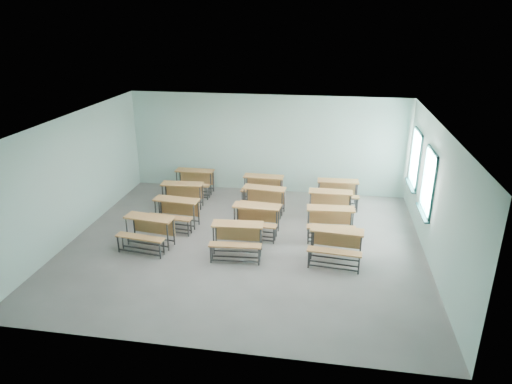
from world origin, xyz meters
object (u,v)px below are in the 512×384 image
desk_unit_r3c1 (263,185)px  desk_unit_r3c2 (338,189)px  desk_unit_r0c2 (336,241)px  desk_unit_r2c2 (330,201)px  desk_unit_r1c1 (256,216)px  desk_unit_r3c0 (194,178)px  desk_unit_r2c1 (263,197)px  desk_unit_r0c0 (148,228)px  desk_unit_r1c0 (175,209)px  desk_unit_r1c2 (331,218)px  desk_unit_r0c1 (237,235)px  desk_unit_r2c0 (182,192)px

desk_unit_r3c1 → desk_unit_r3c2: 2.33m
desk_unit_r0c2 → desk_unit_r2c2: bearing=99.1°
desk_unit_r1c1 → desk_unit_r3c0: size_ratio=1.03×
desk_unit_r1c1 → desk_unit_r2c1: bearing=92.6°
desk_unit_r0c0 → desk_unit_r1c0: 1.28m
desk_unit_r3c0 → desk_unit_r1c2: bearing=-28.6°
desk_unit_r0c1 → desk_unit_r2c1: bearing=80.0°
desk_unit_r2c1 → desk_unit_r3c1: bearing=104.3°
desk_unit_r1c0 → desk_unit_r3c1: same height
desk_unit_r3c1 → desk_unit_r1c2: bearing=-45.6°
desk_unit_r1c0 → desk_unit_r1c1: size_ratio=1.03×
desk_unit_r1c1 → desk_unit_r1c2: (1.97, 0.16, 0.00)m
desk_unit_r3c0 → desk_unit_r3c1: size_ratio=0.99×
desk_unit_r0c1 → desk_unit_r0c2: size_ratio=0.99×
desk_unit_r1c2 → desk_unit_r3c2: same height
desk_unit_r2c0 → desk_unit_r3c0: size_ratio=1.04×
desk_unit_r0c2 → desk_unit_r1c2: 1.30m
desk_unit_r0c2 → desk_unit_r2c1: size_ratio=1.00×
desk_unit_r3c0 → desk_unit_r3c1: same height
desk_unit_r0c1 → desk_unit_r3c2: 4.30m
desk_unit_r2c0 → desk_unit_r3c1: same height
desk_unit_r3c2 → desk_unit_r1c0: bearing=-155.3°
desk_unit_r3c0 → desk_unit_r3c2: same height
desk_unit_r2c2 → desk_unit_r3c1: same height
desk_unit_r3c0 → desk_unit_r3c2: 4.65m
desk_unit_r0c2 → desk_unit_r3c1: size_ratio=1.05×
desk_unit_r0c0 → desk_unit_r1c2: 4.72m
desk_unit_r2c0 → desk_unit_r2c1: size_ratio=0.99×
desk_unit_r0c1 → desk_unit_r2c0: same height
desk_unit_r1c1 → desk_unit_r3c2: bearing=50.1°
desk_unit_r1c2 → desk_unit_r2c0: 4.61m
desk_unit_r0c2 → desk_unit_r1c1: bearing=157.1°
desk_unit_r1c0 → desk_unit_r3c1: size_ratio=1.05×
desk_unit_r1c0 → desk_unit_r2c1: same height
desk_unit_r1c0 → desk_unit_r2c1: (2.27, 1.29, 0.00)m
desk_unit_r1c0 → desk_unit_r1c2: same height
desk_unit_r0c0 → desk_unit_r0c1: 2.30m
desk_unit_r0c0 → desk_unit_r3c0: (0.08, 3.78, 0.00)m
desk_unit_r2c1 → desk_unit_r3c2: bearing=29.6°
desk_unit_r1c1 → desk_unit_r3c1: size_ratio=1.02×
desk_unit_r2c0 → desk_unit_r2c2: size_ratio=1.04×
desk_unit_r1c0 → desk_unit_r3c1: (2.10, 2.32, 0.00)m
desk_unit_r1c0 → desk_unit_r3c0: (-0.21, 2.54, 0.00)m
desk_unit_r2c0 → desk_unit_r2c1: (2.49, 0.04, 0.00)m
desk_unit_r3c1 → desk_unit_r1c1: bearing=-85.3°
desk_unit_r0c0 → desk_unit_r3c1: size_ratio=1.07×
desk_unit_r2c0 → desk_unit_r0c0: bearing=-95.5°
desk_unit_r0c2 → desk_unit_r1c1: size_ratio=1.03×
desk_unit_r1c2 → desk_unit_r3c2: bearing=81.3°
desk_unit_r3c1 → desk_unit_r2c2: bearing=-24.8°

